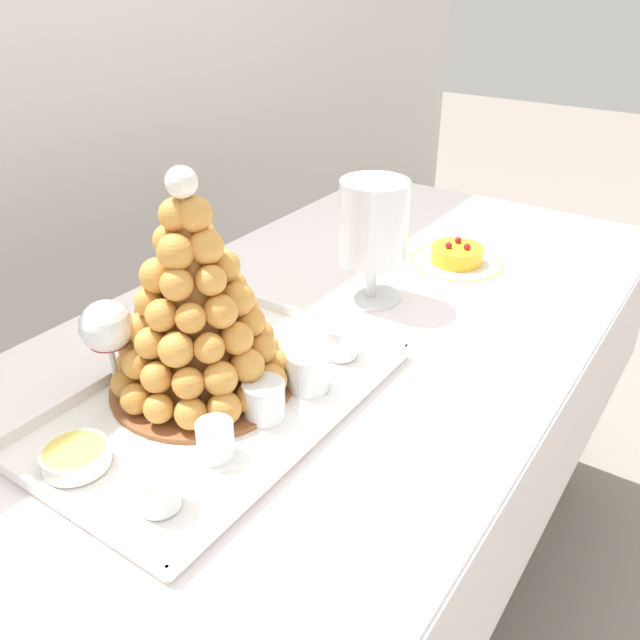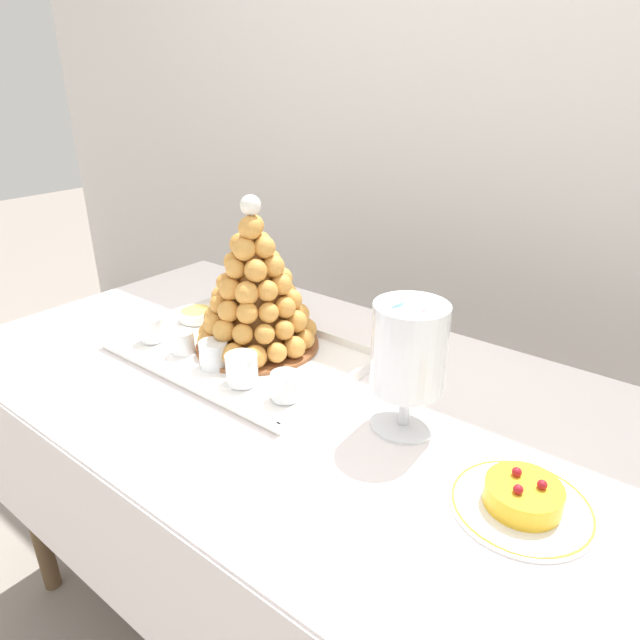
{
  "view_description": "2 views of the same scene",
  "coord_description": "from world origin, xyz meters",
  "px_view_note": "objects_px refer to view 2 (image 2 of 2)",
  "views": [
    {
      "loc": [
        -0.81,
        -0.54,
        1.32
      ],
      "look_at": [
        -0.09,
        -0.05,
        0.83
      ],
      "focal_mm": 36.97,
      "sensor_mm": 36.0,
      "label": 1
    },
    {
      "loc": [
        0.53,
        -0.72,
        1.31
      ],
      "look_at": [
        -0.02,
        -0.02,
        0.9
      ],
      "focal_mm": 31.22,
      "sensor_mm": 36.0,
      "label": 2
    }
  ],
  "objects_px": {
    "croquembouche": "(255,292)",
    "dessert_cup_right": "(285,387)",
    "dessert_cup_centre": "(214,355)",
    "fruit_tart_plate": "(522,500)",
    "macaron_goblet": "(408,351)",
    "creme_brulee_ramekin": "(197,314)",
    "dessert_cup_left": "(152,330)",
    "serving_tray": "(240,353)",
    "wine_glass": "(251,279)",
    "dessert_cup_mid_right": "(242,370)",
    "dessert_cup_mid_left": "(183,343)"
  },
  "relations": [
    {
      "from": "croquembouche",
      "to": "dessert_cup_right",
      "type": "relative_size",
      "value": 6.29
    },
    {
      "from": "dessert_cup_centre",
      "to": "fruit_tart_plate",
      "type": "distance_m",
      "value": 0.64
    },
    {
      "from": "dessert_cup_centre",
      "to": "macaron_goblet",
      "type": "relative_size",
      "value": 0.25
    },
    {
      "from": "dessert_cup_centre",
      "to": "dessert_cup_right",
      "type": "height_order",
      "value": "dessert_cup_centre"
    },
    {
      "from": "dessert_cup_centre",
      "to": "croquembouche",
      "type": "bearing_deg",
      "value": 87.05
    },
    {
      "from": "croquembouche",
      "to": "creme_brulee_ramekin",
      "type": "xyz_separation_m",
      "value": [
        -0.22,
        0.01,
        -0.11
      ]
    },
    {
      "from": "croquembouche",
      "to": "fruit_tart_plate",
      "type": "relative_size",
      "value": 1.67
    },
    {
      "from": "dessert_cup_left",
      "to": "serving_tray",
      "type": "bearing_deg",
      "value": 22.85
    },
    {
      "from": "wine_glass",
      "to": "dessert_cup_centre",
      "type": "bearing_deg",
      "value": -66.92
    },
    {
      "from": "serving_tray",
      "to": "dessert_cup_right",
      "type": "bearing_deg",
      "value": -21.67
    },
    {
      "from": "dessert_cup_mid_right",
      "to": "fruit_tart_plate",
      "type": "xyz_separation_m",
      "value": [
        0.55,
        0.01,
        -0.02
      ]
    },
    {
      "from": "wine_glass",
      "to": "dessert_cup_right",
      "type": "bearing_deg",
      "value": -35.74
    },
    {
      "from": "macaron_goblet",
      "to": "croquembouche",
      "type": "bearing_deg",
      "value": 172.21
    },
    {
      "from": "dessert_cup_left",
      "to": "dessert_cup_mid_right",
      "type": "distance_m",
      "value": 0.29
    },
    {
      "from": "wine_glass",
      "to": "creme_brulee_ramekin",
      "type": "bearing_deg",
      "value": -152.14
    },
    {
      "from": "dessert_cup_mid_left",
      "to": "wine_glass",
      "type": "height_order",
      "value": "wine_glass"
    },
    {
      "from": "dessert_cup_mid_left",
      "to": "dessert_cup_mid_right",
      "type": "relative_size",
      "value": 0.79
    },
    {
      "from": "dessert_cup_right",
      "to": "wine_glass",
      "type": "xyz_separation_m",
      "value": [
        -0.28,
        0.2,
        0.09
      ]
    },
    {
      "from": "serving_tray",
      "to": "macaron_goblet",
      "type": "distance_m",
      "value": 0.43
    },
    {
      "from": "serving_tray",
      "to": "dessert_cup_mid_left",
      "type": "height_order",
      "value": "dessert_cup_mid_left"
    },
    {
      "from": "creme_brulee_ramekin",
      "to": "dessert_cup_centre",
      "type": "bearing_deg",
      "value": -32.41
    },
    {
      "from": "dessert_cup_left",
      "to": "dessert_cup_right",
      "type": "height_order",
      "value": "dessert_cup_left"
    },
    {
      "from": "wine_glass",
      "to": "serving_tray",
      "type": "bearing_deg",
      "value": -56.69
    },
    {
      "from": "dessert_cup_centre",
      "to": "macaron_goblet",
      "type": "distance_m",
      "value": 0.43
    },
    {
      "from": "serving_tray",
      "to": "fruit_tart_plate",
      "type": "relative_size",
      "value": 2.7
    },
    {
      "from": "creme_brulee_ramekin",
      "to": "fruit_tart_plate",
      "type": "bearing_deg",
      "value": -9.11
    },
    {
      "from": "serving_tray",
      "to": "wine_glass",
      "type": "distance_m",
      "value": 0.19
    },
    {
      "from": "serving_tray",
      "to": "dessert_cup_mid_left",
      "type": "bearing_deg",
      "value": -140.01
    },
    {
      "from": "dessert_cup_left",
      "to": "fruit_tart_plate",
      "type": "xyz_separation_m",
      "value": [
        0.84,
        0.0,
        -0.02
      ]
    },
    {
      "from": "serving_tray",
      "to": "dessert_cup_mid_right",
      "type": "distance_m",
      "value": 0.13
    },
    {
      "from": "dessert_cup_left",
      "to": "dessert_cup_mid_left",
      "type": "relative_size",
      "value": 1.1
    },
    {
      "from": "fruit_tart_plate",
      "to": "creme_brulee_ramekin",
      "type": "bearing_deg",
      "value": 170.89
    },
    {
      "from": "serving_tray",
      "to": "croquembouche",
      "type": "xyz_separation_m",
      "value": [
        0.01,
        0.04,
        0.13
      ]
    },
    {
      "from": "dessert_cup_right",
      "to": "creme_brulee_ramekin",
      "type": "distance_m",
      "value": 0.43
    },
    {
      "from": "creme_brulee_ramekin",
      "to": "macaron_goblet",
      "type": "xyz_separation_m",
      "value": [
        0.61,
        -0.07,
        0.13
      ]
    },
    {
      "from": "dessert_cup_mid_left",
      "to": "dessert_cup_right",
      "type": "height_order",
      "value": "dessert_cup_right"
    },
    {
      "from": "dessert_cup_mid_right",
      "to": "dessert_cup_mid_left",
      "type": "bearing_deg",
      "value": 176.98
    },
    {
      "from": "dessert_cup_mid_right",
      "to": "dessert_cup_centre",
      "type": "bearing_deg",
      "value": 174.09
    },
    {
      "from": "dessert_cup_mid_left",
      "to": "creme_brulee_ramekin",
      "type": "distance_m",
      "value": 0.17
    },
    {
      "from": "dessert_cup_centre",
      "to": "dessert_cup_right",
      "type": "relative_size",
      "value": 1.11
    },
    {
      "from": "dessert_cup_left",
      "to": "macaron_goblet",
      "type": "distance_m",
      "value": 0.62
    },
    {
      "from": "dessert_cup_right",
      "to": "fruit_tart_plate",
      "type": "height_order",
      "value": "dessert_cup_right"
    },
    {
      "from": "dessert_cup_mid_left",
      "to": "creme_brulee_ramekin",
      "type": "relative_size",
      "value": 0.58
    },
    {
      "from": "macaron_goblet",
      "to": "serving_tray",
      "type": "bearing_deg",
      "value": 178.27
    },
    {
      "from": "dessert_cup_left",
      "to": "dessert_cup_centre",
      "type": "distance_m",
      "value": 0.2
    },
    {
      "from": "dessert_cup_mid_right",
      "to": "fruit_tart_plate",
      "type": "relative_size",
      "value": 0.32
    },
    {
      "from": "dessert_cup_mid_right",
      "to": "macaron_goblet",
      "type": "distance_m",
      "value": 0.34
    },
    {
      "from": "dessert_cup_mid_left",
      "to": "dessert_cup_right",
      "type": "bearing_deg",
      "value": -0.29
    },
    {
      "from": "serving_tray",
      "to": "creme_brulee_ramekin",
      "type": "xyz_separation_m",
      "value": [
        -0.2,
        0.06,
        0.02
      ]
    },
    {
      "from": "dessert_cup_mid_left",
      "to": "fruit_tart_plate",
      "type": "xyz_separation_m",
      "value": [
        0.73,
        -0.0,
        -0.02
      ]
    }
  ]
}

